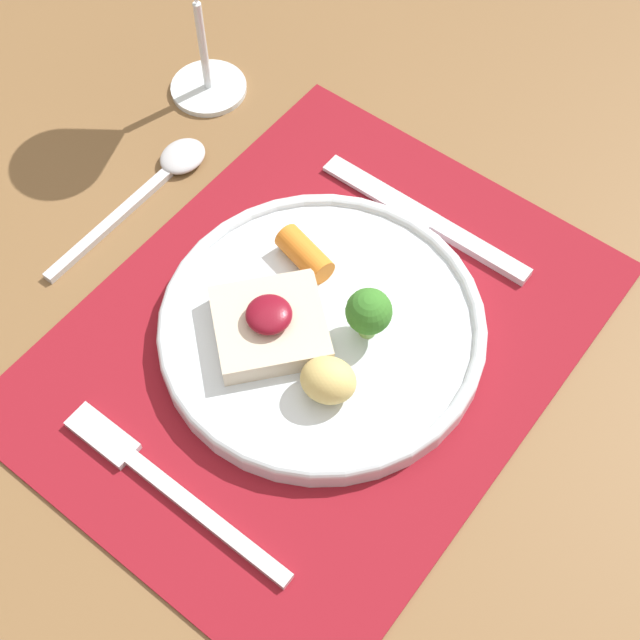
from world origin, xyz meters
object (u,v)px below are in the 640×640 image
at_px(knife, 438,226).
at_px(spoon, 161,176).
at_px(dinner_plate, 318,325).
at_px(fork, 160,480).

height_order(knife, spoon, spoon).
xyz_separation_m(dinner_plate, fork, (-0.18, 0.01, -0.01)).
relative_size(knife, spoon, 1.09).
relative_size(dinner_plate, knife, 1.26).
bearing_deg(knife, spoon, 117.06).
bearing_deg(spoon, fork, -136.04).
bearing_deg(dinner_plate, knife, -6.45).
relative_size(dinner_plate, fork, 1.26).
xyz_separation_m(dinner_plate, spoon, (0.05, 0.22, -0.01)).
bearing_deg(knife, dinner_plate, 176.04).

